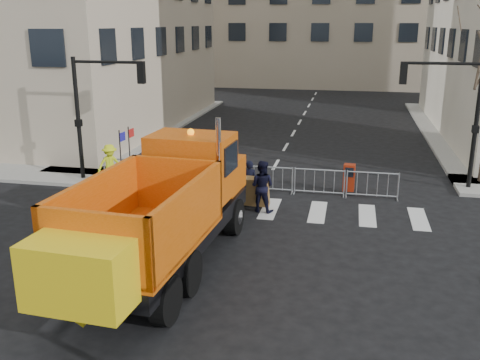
% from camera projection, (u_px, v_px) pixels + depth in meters
% --- Properties ---
extents(ground, '(120.00, 120.00, 0.00)m').
position_uv_depth(ground, '(216.00, 270.00, 15.19)').
color(ground, black).
rests_on(ground, ground).
extents(sidewalk_back, '(64.00, 5.00, 0.15)m').
position_uv_depth(sidewalk_back, '(264.00, 183.00, 23.14)').
color(sidewalk_back, gray).
rests_on(sidewalk_back, ground).
extents(traffic_light_left, '(0.18, 0.18, 5.40)m').
position_uv_depth(traffic_light_left, '(78.00, 121.00, 23.03)').
color(traffic_light_left, black).
rests_on(traffic_light_left, ground).
extents(traffic_light_right, '(0.18, 0.18, 5.40)m').
position_uv_depth(traffic_light_right, '(476.00, 127.00, 21.68)').
color(traffic_light_right, black).
rests_on(traffic_light_right, ground).
extents(crowd_barriers, '(12.60, 0.60, 1.10)m').
position_uv_depth(crowd_barriers, '(243.00, 177.00, 22.31)').
color(crowd_barriers, '#9EA0A5').
rests_on(crowd_barriers, ground).
extents(plow_truck, '(3.75, 10.91, 4.17)m').
position_uv_depth(plow_truck, '(163.00, 208.00, 14.72)').
color(plow_truck, black).
rests_on(plow_truck, ground).
extents(cop_a, '(0.67, 0.49, 1.71)m').
position_uv_depth(cop_a, '(249.00, 182.00, 20.62)').
color(cop_a, black).
rests_on(cop_a, ground).
extents(cop_b, '(1.06, 0.89, 1.94)m').
position_uv_depth(cop_b, '(262.00, 186.00, 19.68)').
color(cop_b, black).
rests_on(cop_b, ground).
extents(cop_c, '(1.01, 1.21, 1.94)m').
position_uv_depth(cop_c, '(198.00, 171.00, 21.71)').
color(cop_c, black).
rests_on(cop_c, ground).
extents(worker, '(1.25, 1.23, 1.73)m').
position_uv_depth(worker, '(110.00, 165.00, 22.52)').
color(worker, '#D4E31A').
rests_on(worker, sidewalk_back).
extents(newspaper_box, '(0.48, 0.43, 1.10)m').
position_uv_depth(newspaper_box, '(349.00, 177.00, 21.76)').
color(newspaper_box, maroon).
rests_on(newspaper_box, sidewalk_back).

